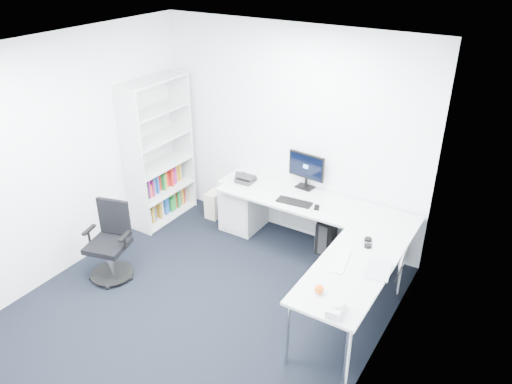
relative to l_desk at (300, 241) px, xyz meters
The scene contains 21 objects.
ground 1.55m from the l_desk, 111.45° to the right, with size 4.20×4.20×0.00m, color black.
ceiling 2.78m from the l_desk, 111.45° to the right, with size 4.20×4.20×0.00m, color white.
wall_back 1.33m from the l_desk, 128.16° to the left, with size 3.60×0.02×2.70m, color white.
wall_left 2.91m from the l_desk, 149.22° to the right, with size 0.02×4.20×2.70m, color white.
wall_right 2.12m from the l_desk, 48.24° to the right, with size 0.02×4.20×2.70m, color white.
l_desk is the anchor object (origin of this frame).
drawer_pedestal 1.16m from the l_desk, 157.11° to the left, with size 0.47×0.59×0.73m, color silver.
bookshelf 2.27m from the l_desk, behind, with size 0.38×0.99×1.98m, color silver, non-canonical shape.
task_chair 2.22m from the l_desk, 142.72° to the right, with size 0.51×0.51×0.92m, color black, non-canonical shape.
black_pc_tower 0.58m from the l_desk, 77.85° to the left, with size 0.20×0.45×0.44m, color black.
beige_pc_tower 1.66m from the l_desk, 162.33° to the left, with size 0.18×0.40×0.38m, color beige.
power_strip 0.82m from the l_desk, 56.93° to the left, with size 0.38×0.07×0.04m, color silver.
monitor 0.91m from the l_desk, 113.49° to the left, with size 0.49×0.16×0.47m, color black, non-canonical shape.
black_keyboard 0.46m from the l_desk, 135.08° to the left, with size 0.43×0.15×0.02m, color black.
mouse 0.44m from the l_desk, 67.40° to the left, with size 0.06×0.10×0.03m, color black.
desk_phone 1.14m from the l_desk, 160.40° to the left, with size 0.22×0.22×0.15m, color #272729, non-canonical shape.
laptop 1.34m from the l_desk, 27.44° to the right, with size 0.33×0.32×0.23m, color silver, non-canonical shape.
white_keyboard 1.04m from the l_desk, 39.80° to the right, with size 0.12×0.43×0.01m, color silver.
headphones 0.96m from the l_desk, 11.88° to the right, with size 0.12×0.19×0.05m, color black, non-canonical shape.
orange_fruit 1.46m from the l_desk, 56.66° to the right, with size 0.08×0.08×0.08m, color orange.
tissue_box 1.72m from the l_desk, 53.12° to the right, with size 0.12×0.22×0.08m, color silver.
Camera 1 is at (2.70, -3.08, 3.58)m, focal length 35.00 mm.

